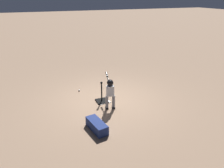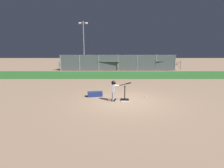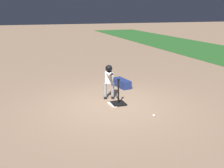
{
  "view_description": "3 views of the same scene",
  "coord_description": "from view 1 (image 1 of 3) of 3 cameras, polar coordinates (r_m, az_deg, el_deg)",
  "views": [
    {
      "loc": [
        -6.82,
        2.53,
        3.66
      ],
      "look_at": [
        -0.49,
        -0.01,
        0.83
      ],
      "focal_mm": 35.0,
      "sensor_mm": 36.0,
      "label": 1
    },
    {
      "loc": [
        -0.72,
        -8.72,
        2.66
      ],
      "look_at": [
        -0.69,
        0.11,
        0.89
      ],
      "focal_mm": 28.0,
      "sensor_mm": 36.0,
      "label": 2
    },
    {
      "loc": [
        6.8,
        -2.3,
        2.69
      ],
      "look_at": [
        -0.04,
        0.01,
        0.64
      ],
      "focal_mm": 42.0,
      "sensor_mm": 36.0,
      "label": 3
    }
  ],
  "objects": [
    {
      "name": "baseball",
      "position": [
        8.94,
        -8.57,
        -1.65
      ],
      "size": [
        0.07,
        0.07,
        0.07
      ],
      "primitive_type": "sphere",
      "color": "white",
      "rests_on": "ground_plane"
    },
    {
      "name": "batter_child",
      "position": [
        7.3,
        -0.53,
        -1.61
      ],
      "size": [
        1.02,
        0.4,
        1.07
      ],
      "color": "gray",
      "rests_on": "ground_plane"
    },
    {
      "name": "home_plate",
      "position": [
        8.04,
        -2.37,
        -4.5
      ],
      "size": [
        0.48,
        0.48,
        0.02
      ],
      "primitive_type": "cube",
      "rotation": [
        0.0,
        0.0,
        0.1
      ],
      "color": "white",
      "rests_on": "ground_plane"
    },
    {
      "name": "batting_tee",
      "position": [
        7.99,
        -2.69,
        -3.9
      ],
      "size": [
        0.44,
        0.4,
        0.77
      ],
      "color": "black",
      "rests_on": "ground_plane"
    },
    {
      "name": "equipment_bag",
      "position": [
        6.42,
        -3.99,
        -10.8
      ],
      "size": [
        0.88,
        0.46,
        0.28
      ],
      "primitive_type": "cube",
      "rotation": [
        0.0,
        0.0,
        0.17
      ],
      "color": "navy",
      "rests_on": "ground_plane"
    },
    {
      "name": "ground_plane",
      "position": [
        8.14,
        -1.37,
        -4.19
      ],
      "size": [
        90.0,
        90.0,
        0.0
      ],
      "primitive_type": "plane",
      "color": "#93755B"
    }
  ]
}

